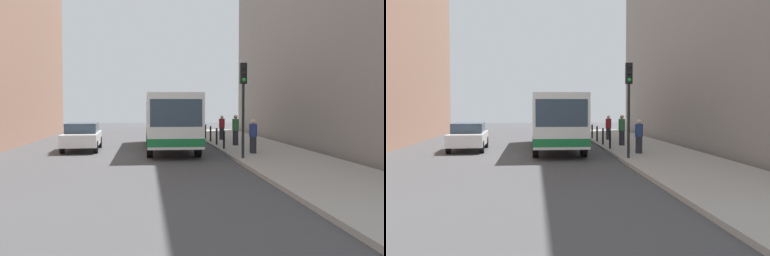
# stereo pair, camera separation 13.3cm
# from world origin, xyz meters

# --- Properties ---
(ground_plane) EXTENTS (80.00, 80.00, 0.00)m
(ground_plane) POSITION_xyz_m (0.00, 0.00, 0.00)
(ground_plane) COLOR #424244
(sidewalk) EXTENTS (4.40, 40.00, 0.15)m
(sidewalk) POSITION_xyz_m (5.40, 0.00, 0.07)
(sidewalk) COLOR #9E9991
(sidewalk) RESTS_ON ground
(building_right) EXTENTS (7.00, 32.00, 16.09)m
(building_right) POSITION_xyz_m (11.50, 4.00, 8.05)
(building_right) COLOR gray
(building_right) RESTS_ON ground
(bus) EXTENTS (2.55, 11.02, 3.00)m
(bus) POSITION_xyz_m (0.67, 3.57, 1.73)
(bus) COLOR white
(bus) RESTS_ON ground
(car_beside_bus) EXTENTS (1.98, 4.46, 1.48)m
(car_beside_bus) POSITION_xyz_m (-4.03, 3.19, 0.78)
(car_beside_bus) COLOR silver
(car_beside_bus) RESTS_ON ground
(traffic_light) EXTENTS (0.28, 0.33, 4.10)m
(traffic_light) POSITION_xyz_m (3.55, -2.32, 3.01)
(traffic_light) COLOR black
(traffic_light) RESTS_ON sidewalk
(bollard_near) EXTENTS (0.11, 0.11, 0.95)m
(bollard_near) POSITION_xyz_m (3.45, 1.87, 0.62)
(bollard_near) COLOR black
(bollard_near) RESTS_ON sidewalk
(bollard_mid) EXTENTS (0.11, 0.11, 0.95)m
(bollard_mid) POSITION_xyz_m (3.45, 4.31, 0.62)
(bollard_mid) COLOR black
(bollard_mid) RESTS_ON sidewalk
(bollard_far) EXTENTS (0.11, 0.11, 0.95)m
(bollard_far) POSITION_xyz_m (3.45, 6.75, 0.62)
(bollard_far) COLOR black
(bollard_far) RESTS_ON sidewalk
(bollard_farthest) EXTENTS (0.11, 0.11, 0.95)m
(bollard_farthest) POSITION_xyz_m (3.45, 9.19, 0.62)
(bollard_farthest) COLOR black
(bollard_farthest) RESTS_ON sidewalk
(pedestrian_near_signal) EXTENTS (0.38, 0.38, 1.62)m
(pedestrian_near_signal) POSITION_xyz_m (4.45, -0.45, 0.95)
(pedestrian_near_signal) COLOR #26262D
(pedestrian_near_signal) RESTS_ON sidewalk
(pedestrian_mid_sidewalk) EXTENTS (0.38, 0.38, 1.73)m
(pedestrian_mid_sidewalk) POSITION_xyz_m (4.46, 3.80, 1.02)
(pedestrian_mid_sidewalk) COLOR #26262D
(pedestrian_mid_sidewalk) RESTS_ON sidewalk
(pedestrian_far_sidewalk) EXTENTS (0.38, 0.38, 1.60)m
(pedestrian_far_sidewalk) POSITION_xyz_m (4.38, 7.97, 0.94)
(pedestrian_far_sidewalk) COLOR #26262D
(pedestrian_far_sidewalk) RESTS_ON sidewalk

